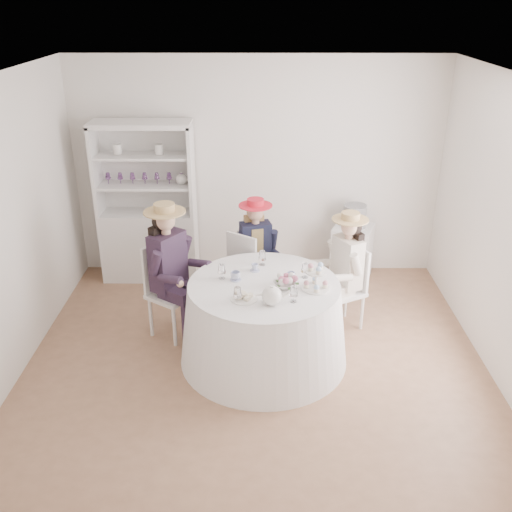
{
  "coord_description": "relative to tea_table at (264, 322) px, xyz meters",
  "views": [
    {
      "loc": [
        0.03,
        -4.8,
        3.32
      ],
      "look_at": [
        0.0,
        0.1,
        1.05
      ],
      "focal_mm": 40.0,
      "sensor_mm": 36.0,
      "label": 1
    }
  ],
  "objects": [
    {
      "name": "ceiling",
      "position": [
        -0.08,
        0.05,
        2.29
      ],
      "size": [
        4.5,
        4.5,
        0.0
      ],
      "primitive_type": "plane",
      "rotation": [
        3.14,
        0.0,
        0.0
      ],
      "color": "white",
      "rests_on": "wall_back"
    },
    {
      "name": "teacup_b",
      "position": [
        -0.09,
        0.28,
        0.45
      ],
      "size": [
        0.09,
        0.09,
        0.07
      ],
      "primitive_type": "imported",
      "rotation": [
        0.0,
        0.0,
        -0.32
      ],
      "color": "white",
      "rests_on": "tea_table"
    },
    {
      "name": "teacup_c",
      "position": [
        0.26,
        0.1,
        0.45
      ],
      "size": [
        0.09,
        0.09,
        0.06
      ],
      "primitive_type": "imported",
      "rotation": [
        0.0,
        0.0,
        -0.12
      ],
      "color": "white",
      "rests_on": "tea_table"
    },
    {
      "name": "ground",
      "position": [
        -0.08,
        0.05,
        -0.41
      ],
      "size": [
        4.5,
        4.5,
        0.0
      ],
      "primitive_type": "plane",
      "color": "#875F43",
      "rests_on": "ground"
    },
    {
      "name": "guest_right",
      "position": [
        0.85,
        0.61,
        0.33
      ],
      "size": [
        0.56,
        0.51,
        1.32
      ],
      "rotation": [
        0.0,
        0.0,
        -1.09
      ],
      "color": "silver",
      "rests_on": "ground"
    },
    {
      "name": "spare_chair",
      "position": [
        -0.18,
        0.93,
        0.11
      ],
      "size": [
        0.56,
        0.56,
        0.98
      ],
      "rotation": [
        0.0,
        0.0,
        2.54
      ],
      "color": "silver",
      "rests_on": "ground"
    },
    {
      "name": "flower_arrangement",
      "position": [
        0.2,
        -0.07,
        0.5
      ],
      "size": [
        0.17,
        0.17,
        0.06
      ],
      "rotation": [
        0.0,
        0.0,
        -0.16
      ],
      "color": "#CC6686",
      "rests_on": "tea_table"
    },
    {
      "name": "cupcake_stand",
      "position": [
        0.48,
        -0.09,
        0.51
      ],
      "size": [
        0.26,
        0.26,
        0.24
      ],
      "rotation": [
        0.0,
        0.0,
        -0.2
      ],
      "color": "white",
      "rests_on": "tea_table"
    },
    {
      "name": "wall_left",
      "position": [
        -2.33,
        0.05,
        0.94
      ],
      "size": [
        0.0,
        4.5,
        4.5
      ],
      "primitive_type": "plane",
      "rotation": [
        1.57,
        0.0,
        1.57
      ],
      "color": "white",
      "rests_on": "ground"
    },
    {
      "name": "wall_right",
      "position": [
        2.17,
        0.05,
        0.94
      ],
      "size": [
        0.0,
        4.5,
        4.5
      ],
      "primitive_type": "plane",
      "rotation": [
        1.57,
        0.0,
        -1.57
      ],
      "color": "white",
      "rests_on": "ground"
    },
    {
      "name": "hatbox",
      "position": [
        1.12,
        1.76,
        0.43
      ],
      "size": [
        0.33,
        0.33,
        0.28
      ],
      "primitive_type": "cylinder",
      "rotation": [
        0.0,
        0.0,
        -0.23
      ],
      "color": "black",
      "rests_on": "side_table"
    },
    {
      "name": "tea_table",
      "position": [
        0.0,
        0.0,
        0.0
      ],
      "size": [
        1.64,
        1.64,
        0.83
      ],
      "rotation": [
        0.0,
        0.0,
        -0.38
      ],
      "color": "white",
      "rests_on": "ground"
    },
    {
      "name": "guest_left",
      "position": [
        -0.95,
        0.44,
        0.41
      ],
      "size": [
        0.63,
        0.59,
        1.46
      ],
      "rotation": [
        0.0,
        0.0,
        0.97
      ],
      "color": "silver",
      "rests_on": "ground"
    },
    {
      "name": "teacup_a",
      "position": [
        -0.27,
        0.08,
        0.45
      ],
      "size": [
        0.12,
        0.12,
        0.08
      ],
      "primitive_type": "imported",
      "rotation": [
        0.0,
        0.0,
        0.38
      ],
      "color": "white",
      "rests_on": "tea_table"
    },
    {
      "name": "table_teapot",
      "position": [
        0.07,
        -0.37,
        0.5
      ],
      "size": [
        0.25,
        0.18,
        0.19
      ],
      "rotation": [
        0.0,
        0.0,
        -0.35
      ],
      "color": "white",
      "rests_on": "tea_table"
    },
    {
      "name": "guest_mid",
      "position": [
        -0.08,
        1.05,
        0.33
      ],
      "size": [
        0.49,
        0.52,
        1.3
      ],
      "rotation": [
        0.0,
        0.0,
        0.25
      ],
      "color": "silver",
      "rests_on": "ground"
    },
    {
      "name": "wall_front",
      "position": [
        -0.08,
        -1.95,
        0.94
      ],
      "size": [
        4.5,
        0.0,
        4.5
      ],
      "primitive_type": "plane",
      "rotation": [
        -1.57,
        0.0,
        0.0
      ],
      "color": "white",
      "rests_on": "ground"
    },
    {
      "name": "side_table",
      "position": [
        1.12,
        1.76,
        -0.06
      ],
      "size": [
        0.59,
        0.59,
        0.71
      ],
      "primitive_type": "cube",
      "rotation": [
        0.0,
        0.0,
        -0.36
      ],
      "color": "silver",
      "rests_on": "ground"
    },
    {
      "name": "sandwich_plate",
      "position": [
        -0.18,
        -0.29,
        0.43
      ],
      "size": [
        0.24,
        0.24,
        0.05
      ],
      "rotation": [
        0.0,
        0.0,
        -0.3
      ],
      "color": "white",
      "rests_on": "tea_table"
    },
    {
      "name": "wall_back",
      "position": [
        -0.08,
        2.05,
        0.94
      ],
      "size": [
        4.5,
        0.0,
        4.5
      ],
      "primitive_type": "plane",
      "rotation": [
        1.57,
        0.0,
        0.0
      ],
      "color": "white",
      "rests_on": "ground"
    },
    {
      "name": "flower_bowl",
      "position": [
        0.19,
        -0.07,
        0.44
      ],
      "size": [
        0.24,
        0.24,
        0.05
      ],
      "primitive_type": "imported",
      "rotation": [
        0.0,
        0.0,
        0.3
      ],
      "color": "white",
      "rests_on": "tea_table"
    },
    {
      "name": "hutch",
      "position": [
        -1.42,
        1.82,
        0.29
      ],
      "size": [
        1.18,
        0.45,
        1.98
      ],
      "rotation": [
        0.0,
        0.0,
        -0.01
      ],
      "color": "silver",
      "rests_on": "ground"
    },
    {
      "name": "stemware_set",
      "position": [
        -0.0,
        0.0,
        0.49
      ],
      "size": [
        0.88,
        0.85,
        0.15
      ],
      "color": "white",
      "rests_on": "tea_table"
    }
  ]
}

